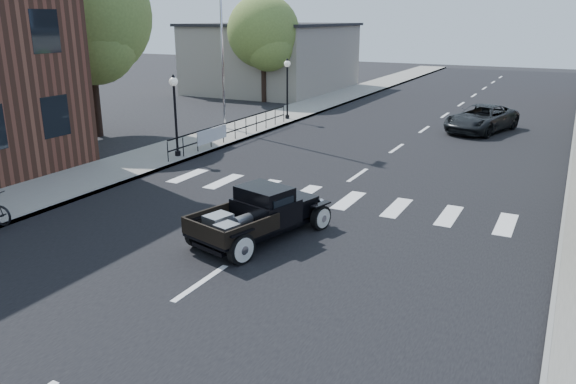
% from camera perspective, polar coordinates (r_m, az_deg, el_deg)
% --- Properties ---
extents(ground, '(120.00, 120.00, 0.00)m').
position_cam_1_polar(ground, '(15.13, -2.20, -4.74)').
color(ground, black).
rests_on(ground, ground).
extents(road, '(14.00, 80.00, 0.02)m').
position_cam_1_polar(road, '(28.63, 12.70, 5.51)').
color(road, black).
rests_on(road, ground).
extents(road_markings, '(12.00, 60.00, 0.06)m').
position_cam_1_polar(road_markings, '(23.94, 9.60, 3.38)').
color(road_markings, silver).
rests_on(road_markings, ground).
extents(sidewalk_left, '(3.00, 80.00, 0.15)m').
position_cam_1_polar(sidewalk_left, '(31.76, -2.36, 7.19)').
color(sidewalk_left, gray).
rests_on(sidewalk_left, ground).
extents(low_building_left, '(10.00, 12.00, 5.00)m').
position_cam_1_polar(low_building_left, '(45.89, -1.48, 13.40)').
color(low_building_left, gray).
rests_on(low_building_left, ground).
extents(railing, '(0.08, 10.00, 1.00)m').
position_cam_1_polar(railing, '(26.83, -5.41, 6.48)').
color(railing, black).
rests_on(railing, sidewalk_left).
extents(banner, '(0.04, 2.20, 0.60)m').
position_cam_1_polar(banner, '(25.20, -7.68, 5.22)').
color(banner, silver).
rests_on(banner, sidewalk_left).
extents(lamp_post_b, '(0.36, 0.36, 3.35)m').
position_cam_1_polar(lamp_post_b, '(23.59, -11.36, 7.62)').
color(lamp_post_b, black).
rests_on(lamp_post_b, sidewalk_left).
extents(lamp_post_c, '(0.36, 0.36, 3.35)m').
position_cam_1_polar(lamp_post_c, '(31.95, -0.08, 10.44)').
color(lamp_post_c, black).
rests_on(lamp_post_c, sidewalk_left).
extents(flagpole, '(0.12, 0.12, 12.37)m').
position_cam_1_polar(flagpole, '(29.07, -6.86, 18.54)').
color(flagpole, silver).
rests_on(flagpole, sidewalk_left).
extents(big_tree_near, '(5.94, 5.94, 8.72)m').
position_cam_1_polar(big_tree_near, '(29.10, -19.40, 13.82)').
color(big_tree_near, '#5A7030').
rests_on(big_tree_near, ground).
extents(big_tree_far, '(4.88, 4.88, 7.17)m').
position_cam_1_polar(big_tree_far, '(39.38, -2.50, 14.31)').
color(big_tree_far, '#5A7030').
rests_on(big_tree_far, ground).
extents(hotrod_pickup, '(2.96, 4.54, 1.45)m').
position_cam_1_polar(hotrod_pickup, '(14.86, -2.88, -2.19)').
color(hotrod_pickup, black).
rests_on(hotrod_pickup, ground).
extents(second_car, '(3.54, 5.31, 1.35)m').
position_cam_1_polar(second_car, '(30.70, 19.04, 7.04)').
color(second_car, black).
rests_on(second_car, ground).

